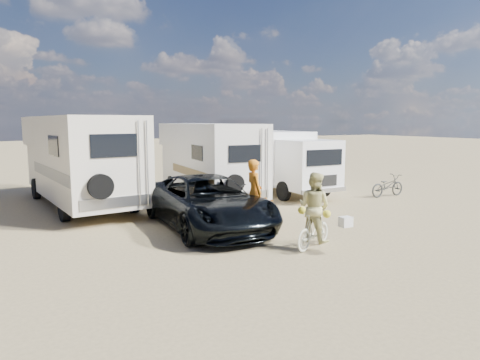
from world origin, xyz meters
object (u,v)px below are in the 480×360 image
box_truck (279,162)px  bike_man (254,215)px  rv_left (79,161)px  bike_parked (387,186)px  crate (220,207)px  dark_suv (208,202)px  rider_man (254,198)px  rider_woman (314,214)px  cooler (216,213)px  bike_woman (314,230)px  rv_main (208,161)px

box_truck → bike_man: box_truck is taller
rv_left → box_truck: size_ratio=1.30×
bike_man → bike_parked: bike_parked is taller
bike_man → crate: 2.68m
dark_suv → bike_man: size_ratio=3.25×
rider_man → rider_woman: size_ratio=1.09×
box_truck → cooler: (-4.75, -3.80, -1.14)m
bike_woman → cooler: bike_woman is taller
bike_man → crate: (0.11, 2.66, -0.27)m
rv_left → box_truck: (8.33, -0.82, -0.31)m
dark_suv → cooler: dark_suv is taller
dark_suv → bike_parked: size_ratio=3.15×
rv_main → bike_man: rv_main is taller
dark_suv → crate: (1.23, 1.84, -0.59)m
rv_left → bike_woman: 9.76m
rv_main → crate: (-0.81, -3.00, -1.35)m
rv_left → box_truck: rv_left is taller
rv_main → rv_left: bearing=174.8°
dark_suv → cooler: bearing=53.6°
bike_woman → crate: 4.97m
rv_main → bike_parked: rv_main is taller
bike_woman → cooler: bearing=-11.0°
box_truck → dark_suv: (-5.38, -4.63, -0.58)m
rider_woman → rv_left: bearing=3.4°
bike_woman → bike_parked: 8.69m
bike_woman → crate: bike_woman is taller
rider_man → box_truck: bearing=-32.1°
rider_woman → crate: rider_woman is taller
rv_main → rider_woman: (-0.47, -7.95, -0.67)m
cooler → bike_man: bearing=-64.0°
rv_left → bike_parked: 12.49m
rv_left → dark_suv: 6.26m
box_truck → rv_main: bearing=175.3°
rider_man → rider_woman: bearing=-163.2°
rv_left → rider_man: rv_left is taller
rider_woman → crate: (-0.33, 4.95, -0.68)m
cooler → crate: (0.60, 1.00, -0.04)m
rv_main → cooler: bearing=-107.5°
rv_left → rider_woman: rv_left is taller
rv_main → rider_man: bearing=-97.3°
rv_left → bike_man: bearing=-64.8°
bike_man → cooler: bearing=22.4°
box_truck → bike_woman: (-3.82, -7.75, -0.91)m
rv_left → cooler: size_ratio=14.56×
rv_left → cooler: 6.02m
bike_woman → rider_woman: rider_woman is taller
rv_main → bike_woman: (-0.47, -7.95, -1.08)m
crate → bike_man: bearing=-92.3°
box_truck → bike_parked: bearing=-42.6°
rider_man → bike_man: bearing=0.0°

